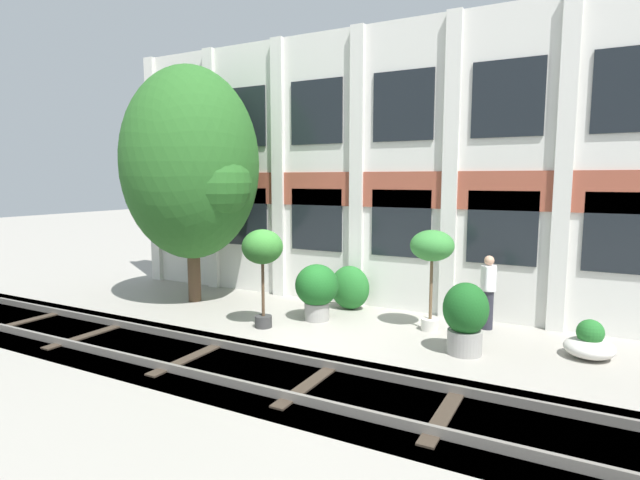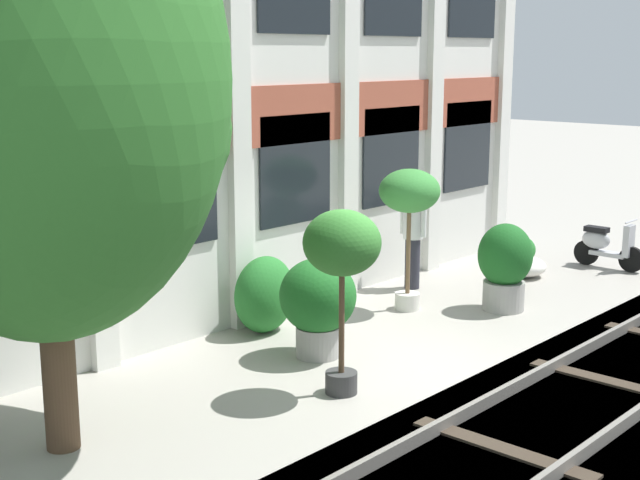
% 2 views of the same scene
% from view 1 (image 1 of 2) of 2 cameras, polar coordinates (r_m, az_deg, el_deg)
% --- Properties ---
extents(ground_plane, '(80.00, 80.00, 0.00)m').
position_cam_1_polar(ground_plane, '(11.15, -1.93, -10.59)').
color(ground_plane, '#9E998E').
extents(apartment_facade, '(14.94, 0.64, 7.22)m').
position_cam_1_polar(apartment_facade, '(13.40, 4.72, 8.00)').
color(apartment_facade, silver).
rests_on(apartment_facade, ground).
extents(rail_tracks, '(22.58, 2.80, 0.43)m').
position_cam_1_polar(rail_tracks, '(9.39, -9.23, -15.00)').
color(rail_tracks, '#4C473F').
rests_on(rail_tracks, ground).
extents(broadleaf_tree, '(3.84, 3.66, 6.35)m').
position_cam_1_polar(broadleaf_tree, '(13.99, -14.54, 8.02)').
color(broadleaf_tree, '#4C3826').
rests_on(broadleaf_tree, ground).
extents(potted_plant_low_pan, '(0.93, 0.93, 2.25)m').
position_cam_1_polar(potted_plant_low_pan, '(11.26, -6.60, -1.30)').
color(potted_plant_low_pan, '#333333').
rests_on(potted_plant_low_pan, ground).
extents(potted_plant_wide_bowl, '(0.91, 0.91, 0.74)m').
position_cam_1_polar(potted_plant_wide_bowl, '(10.90, 28.44, -10.37)').
color(potted_plant_wide_bowl, beige).
rests_on(potted_plant_wide_bowl, ground).
extents(potted_plant_stone_basin, '(1.04, 1.04, 1.35)m').
position_cam_1_polar(potted_plant_stone_basin, '(11.95, -0.37, -5.55)').
color(potted_plant_stone_basin, gray).
rests_on(potted_plant_stone_basin, ground).
extents(potted_plant_ribbed_drum, '(0.87, 0.87, 1.40)m').
position_cam_1_polar(potted_plant_ribbed_drum, '(10.09, 16.29, -8.30)').
color(potted_plant_ribbed_drum, gray).
rests_on(potted_plant_ribbed_drum, ground).
extents(potted_plant_tall_urn, '(0.96, 0.96, 2.26)m').
position_cam_1_polar(potted_plant_tall_urn, '(11.22, 12.68, -1.22)').
color(potted_plant_tall_urn, beige).
rests_on(potted_plant_tall_urn, ground).
extents(resident_by_doorway, '(0.34, 0.53, 1.68)m').
position_cam_1_polar(resident_by_doorway, '(11.83, 18.65, -5.41)').
color(resident_by_doorway, '#282833').
rests_on(resident_by_doorway, ground).
extents(topiary_hedge, '(1.08, 0.74, 1.14)m').
position_cam_1_polar(topiary_hedge, '(13.01, 3.43, -5.44)').
color(topiary_hedge, '#236B28').
rests_on(topiary_hedge, ground).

